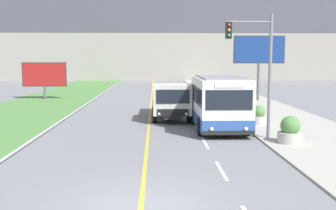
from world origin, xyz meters
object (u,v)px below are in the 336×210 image
(dump_truck, at_px, (171,101))
(planter_round_third, at_px, (241,105))
(traffic_light_mast, at_px, (257,60))
(billboard_large, at_px, (259,52))
(planter_round_second, at_px, (258,116))
(billboard_small, at_px, (44,75))
(city_bus, at_px, (219,103))
(car_distant, at_px, (192,92))
(planter_round_near, at_px, (290,131))

(dump_truck, height_order, planter_round_third, dump_truck)
(traffic_light_mast, distance_m, billboard_large, 18.09)
(dump_truck, relative_size, planter_round_third, 5.84)
(dump_truck, bearing_deg, planter_round_second, -22.60)
(billboard_small, distance_m, planter_round_third, 19.90)
(traffic_light_mast, bearing_deg, planter_round_second, 73.49)
(city_bus, bearing_deg, dump_truck, 124.50)
(city_bus, bearing_deg, traffic_light_mast, -62.65)
(planter_round_second, bearing_deg, city_bus, -149.71)
(city_bus, relative_size, billboard_large, 0.98)
(planter_round_second, bearing_deg, billboard_large, 75.44)
(car_distant, relative_size, planter_round_second, 3.81)
(dump_truck, bearing_deg, billboard_large, 52.26)
(dump_truck, relative_size, billboard_large, 1.09)
(car_distant, bearing_deg, billboard_large, -17.41)
(billboard_small, bearing_deg, dump_truck, -48.29)
(city_bus, height_order, traffic_light_mast, traffic_light_mast)
(billboard_large, relative_size, planter_round_second, 5.39)
(car_distant, bearing_deg, planter_round_second, -80.17)
(car_distant, height_order, planter_round_near, car_distant)
(billboard_large, height_order, planter_round_second, billboard_large)
(traffic_light_mast, distance_m, planter_round_near, 3.71)
(city_bus, distance_m, planter_round_third, 7.56)
(planter_round_second, bearing_deg, car_distant, 99.83)
(dump_truck, height_order, car_distant, dump_truck)
(billboard_large, distance_m, billboard_small, 20.65)
(traffic_light_mast, height_order, planter_round_second, traffic_light_mast)
(billboard_large, height_order, billboard_small, billboard_large)
(planter_round_near, relative_size, planter_round_second, 1.12)
(dump_truck, distance_m, car_distant, 13.27)
(car_distant, distance_m, planter_round_third, 10.11)
(city_bus, relative_size, planter_round_near, 4.68)
(planter_round_third, bearing_deg, traffic_light_mast, -98.26)
(traffic_light_mast, distance_m, billboard_small, 25.19)
(traffic_light_mast, xyz_separation_m, billboard_small, (-15.73, 19.61, -1.51))
(traffic_light_mast, bearing_deg, billboard_large, 74.97)
(dump_truck, bearing_deg, planter_round_third, 31.78)
(billboard_small, distance_m, planter_round_second, 23.00)
(dump_truck, relative_size, traffic_light_mast, 1.09)
(car_distant, bearing_deg, billboard_small, 179.00)
(car_distant, xyz_separation_m, billboard_small, (-14.35, 0.25, 1.68))
(billboard_large, xyz_separation_m, planter_round_third, (-3.29, -7.82, -4.00))
(car_distant, distance_m, planter_round_second, 15.39)
(traffic_light_mast, height_order, billboard_small, traffic_light_mast)
(planter_round_second, bearing_deg, planter_round_third, 88.39)
(billboard_small, bearing_deg, planter_round_third, -30.21)
(traffic_light_mast, bearing_deg, city_bus, 117.35)
(city_bus, xyz_separation_m, planter_round_third, (2.78, 6.97, -0.94))
(billboard_large, relative_size, planter_round_third, 5.34)
(city_bus, bearing_deg, billboard_large, 67.69)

